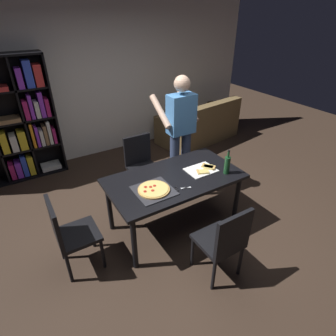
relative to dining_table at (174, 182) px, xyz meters
The scene contains 13 objects.
ground_plane 0.67m from the dining_table, ahead, with size 12.00×12.00×0.00m, color #38281E.
back_wall 2.70m from the dining_table, 90.00° to the left, with size 6.40×0.10×2.80m, color silver.
dining_table is the anchor object (origin of this frame).
chair_near_camera 0.94m from the dining_table, 90.00° to the right, with size 0.42×0.42×0.90m.
chair_far_side 0.94m from the dining_table, 90.00° to the left, with size 0.42×0.42×0.90m.
chair_left_end 1.30m from the dining_table, behind, with size 0.42×0.42×0.90m.
couch 2.78m from the dining_table, 46.15° to the left, with size 1.80×1.09×0.85m.
bookshelf 2.84m from the dining_table, 122.88° to the left, with size 1.40×0.35×1.95m.
person_serving_pizza 0.95m from the dining_table, 52.33° to the left, with size 0.55×0.54×1.75m.
pepperoni_pizza_on_tray 0.38m from the dining_table, 160.84° to the right, with size 0.41×0.41×0.04m.
pizza_slices_on_towel 0.41m from the dining_table, ahead, with size 0.38×0.28×0.03m.
wine_bottle 0.67m from the dining_table, 23.13° to the right, with size 0.07×0.07×0.32m.
kitchen_scissors 0.27m from the dining_table, 109.32° to the right, with size 0.20×0.11×0.01m.
Camera 1 is at (-1.50, -2.32, 2.51)m, focal length 29.25 mm.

